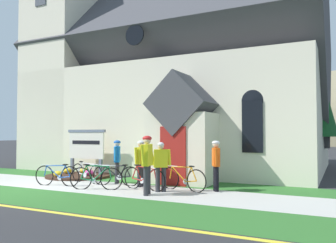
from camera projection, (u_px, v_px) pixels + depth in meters
name	position (u px, v px, depth m)	size (l,w,h in m)	color
ground	(98.00, 176.00, 15.09)	(140.00, 140.00, 0.00)	#2B2B2D
sidewalk_slab	(88.00, 186.00, 12.19)	(32.00, 2.42, 0.01)	#B7B5AD
grass_verge	(36.00, 197.00, 10.13)	(32.00, 2.17, 0.01)	#2D6628
church_lawn	(122.00, 179.00, 14.10)	(24.00, 1.87, 0.01)	#2D6628
church_building	(176.00, 81.00, 19.75)	(14.94, 12.46, 12.97)	beige
church_sign	(86.00, 146.00, 15.30)	(1.97, 0.14, 2.02)	slate
flower_bed	(78.00, 175.00, 14.83)	(2.74, 2.74, 0.34)	#382319
bicycle_black	(144.00, 178.00, 11.43)	(1.73, 0.35, 0.84)	black
bicycle_green	(183.00, 179.00, 11.30)	(1.77, 0.43, 0.85)	black
bicycle_silver	(57.00, 175.00, 12.31)	(1.71, 0.40, 0.80)	black
bicycle_blue	(116.00, 175.00, 12.41)	(1.76, 0.40, 0.78)	black
bicycle_orange	(86.00, 173.00, 13.07)	(1.75, 0.43, 0.82)	black
bicycle_yellow	(96.00, 178.00, 11.48)	(1.67, 0.67, 0.86)	black
cyclist_in_yellow_jersey	(117.00, 158.00, 12.96)	(0.39, 0.66, 1.60)	#2D2D33
cyclist_in_red_jersey	(216.00, 162.00, 11.18)	(0.38, 0.69, 1.62)	black
cyclist_in_white_jersey	(141.00, 160.00, 12.12)	(0.26, 0.68, 1.60)	#2D2D33
cyclist_in_blue_jersey	(161.00, 163.00, 11.06)	(0.59, 0.43, 1.57)	#2D2D33
cyclist_in_green_jersey	(147.00, 160.00, 10.48)	(0.33, 0.79, 1.78)	#2D2D33
roadside_conifer	(303.00, 71.00, 16.80)	(3.08, 3.08, 8.05)	#3D2D1E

